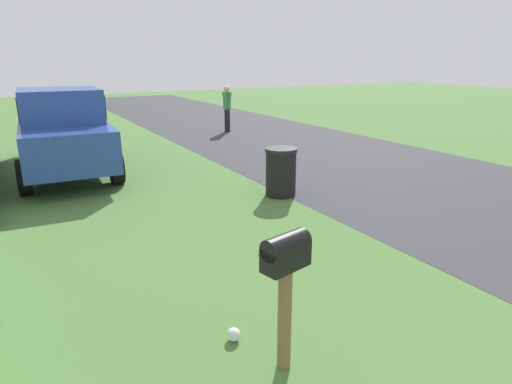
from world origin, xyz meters
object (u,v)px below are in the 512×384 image
at_px(trash_bin, 281,172).
at_px(mailbox, 286,264).
at_px(pedestrian, 227,105).
at_px(pickup_truck, 62,129).

bearing_deg(trash_bin, mailbox, 147.88).
bearing_deg(trash_bin, pedestrian, -18.25).
bearing_deg(mailbox, trash_bin, -45.30).
height_order(pickup_truck, trash_bin, pickup_truck).
xyz_separation_m(mailbox, pedestrian, (12.59, -5.51, -0.03)).
bearing_deg(mailbox, pickup_truck, -8.02).
bearing_deg(pickup_truck, pedestrian, 123.48).
distance_m(pickup_truck, trash_bin, 5.64).
distance_m(pickup_truck, pedestrian, 7.35).
relative_size(mailbox, pickup_truck, 0.24).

